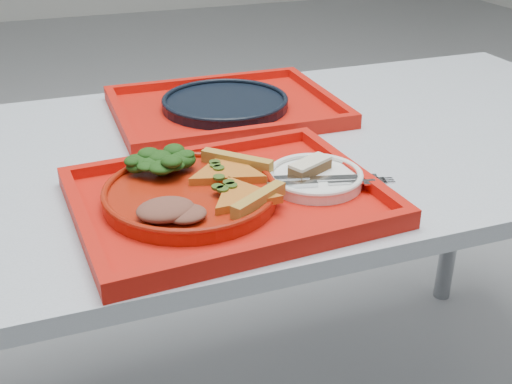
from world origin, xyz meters
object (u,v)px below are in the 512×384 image
at_px(tray_main, 228,202).
at_px(dessert_bar, 310,166).
at_px(tray_far, 225,110).
at_px(navy_plate, 225,104).
at_px(dinner_plate, 190,196).

bearing_deg(tray_main, dessert_bar, 2.41).
xyz_separation_m(tray_far, dessert_bar, (0.02, -0.37, 0.03)).
distance_m(tray_far, navy_plate, 0.01).
height_order(tray_main, navy_plate, navy_plate).
bearing_deg(navy_plate, tray_main, -107.17).
distance_m(tray_far, dinner_plate, 0.42).
relative_size(tray_far, dessert_bar, 5.68).
bearing_deg(navy_plate, dessert_bar, -86.60).
distance_m(tray_main, dinner_plate, 0.06).
bearing_deg(tray_main, navy_plate, 69.53).
bearing_deg(dessert_bar, navy_plate, 68.02).
distance_m(dinner_plate, dessert_bar, 0.20).
relative_size(dinner_plate, navy_plate, 1.00).
height_order(navy_plate, dessert_bar, dessert_bar).
relative_size(dinner_plate, dessert_bar, 3.28).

